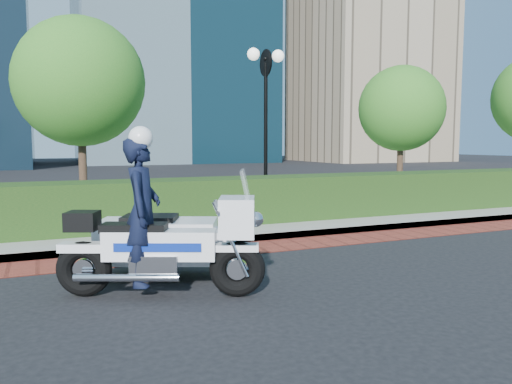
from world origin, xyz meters
name	(u,v)px	position (x,y,z in m)	size (l,w,h in m)	color
ground	(341,261)	(0.00, 0.00, 0.00)	(120.00, 120.00, 0.00)	black
brick_strip	(298,244)	(0.00, 1.50, 0.01)	(60.00, 1.00, 0.01)	maroon
sidewalk	(220,211)	(0.00, 6.00, 0.07)	(60.00, 8.00, 0.15)	gray
hedge_main	(255,199)	(0.00, 3.60, 0.65)	(18.00, 1.20, 1.00)	black
lamppost	(266,103)	(1.00, 5.20, 2.96)	(1.02, 0.70, 4.21)	black
tree_b	(80,82)	(-3.50, 6.50, 3.43)	(3.20, 3.20, 4.89)	#332319
tree_c	(401,109)	(6.50, 6.50, 3.05)	(2.80, 2.80, 4.30)	#332319
tower_right	(370,28)	(28.00, 38.00, 14.00)	(14.00, 12.00, 28.00)	gray
police_motorcycle	(157,234)	(-3.09, -0.33, 0.73)	(2.50, 2.36, 2.14)	black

